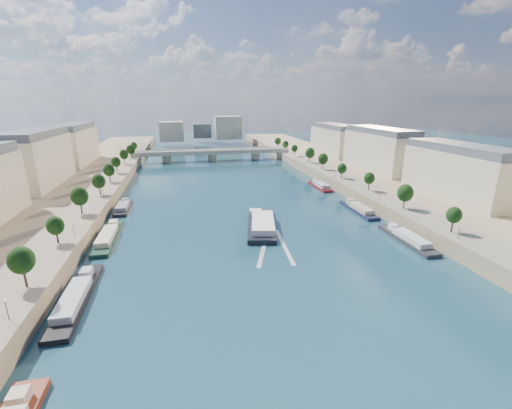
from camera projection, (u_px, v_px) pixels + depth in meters
name	position (u px, v px, depth m)	size (l,w,h in m)	color
ground	(239.00, 209.00, 137.44)	(700.00, 700.00, 0.00)	#0C2B36
quay_left	(41.00, 216.00, 122.27)	(44.00, 520.00, 5.00)	#9E8460
quay_right	(400.00, 194.00, 151.15)	(44.00, 520.00, 5.00)	#9E8460
pave_left	(85.00, 206.00, 124.54)	(14.00, 520.00, 0.10)	gray
pave_right	(370.00, 190.00, 147.40)	(14.00, 520.00, 0.10)	gray
trees_left	(90.00, 190.00, 125.23)	(4.80, 268.80, 8.26)	#382B1E
trees_right	(355.00, 173.00, 154.78)	(4.80, 268.80, 8.26)	#382B1E
lamps_left	(90.00, 206.00, 115.29)	(0.36, 200.36, 4.28)	black
lamps_right	(355.00, 182.00, 150.38)	(0.36, 200.36, 4.28)	black
buildings_left	(8.00, 172.00, 126.83)	(16.00, 226.00, 23.20)	beige
buildings_right	(413.00, 157.00, 160.92)	(16.00, 226.00, 23.20)	beige
skyline	(206.00, 129.00, 339.15)	(79.00, 42.00, 22.00)	beige
bridge	(212.00, 154.00, 247.79)	(112.00, 12.00, 8.15)	#C1B79E
tour_barge	(262.00, 224.00, 117.38)	(15.21, 32.37, 4.23)	black
wake	(274.00, 247.00, 102.29)	(12.94, 26.01, 0.04)	silver
moored_barges_left	(78.00, 295.00, 75.45)	(5.00, 155.77, 3.60)	#1D1C3E
moored_barges_right	(402.00, 236.00, 108.50)	(5.00, 166.05, 3.60)	black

